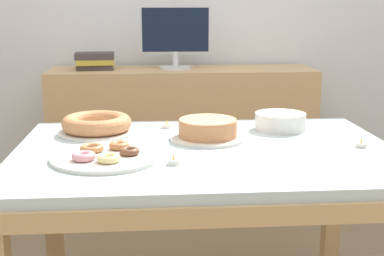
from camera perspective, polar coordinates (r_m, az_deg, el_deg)
wall_back at (r=3.57m, az=-1.38°, el=13.27°), size 8.00×0.10×2.60m
dining_table at (r=1.96m, az=1.47°, el=-4.89°), size 1.41×0.99×0.77m
sideboard at (r=3.37m, az=-1.02°, el=-1.30°), size 1.61×0.44×0.90m
computer_monitor at (r=3.27m, az=-1.78°, el=9.62°), size 0.42×0.20×0.38m
book_stack at (r=3.29m, az=-10.32°, el=7.05°), size 0.24×0.20×0.10m
cake_chocolate_round at (r=2.05m, az=1.69°, el=-0.23°), size 0.29×0.29×0.08m
cake_golden_bundt at (r=2.18m, az=-10.12°, el=0.34°), size 0.31×0.31×0.07m
pastry_platter at (r=1.82m, az=-9.19°, el=-2.93°), size 0.37×0.37×0.04m
plate_stack at (r=2.25m, az=9.39°, el=0.71°), size 0.21×0.21×0.07m
tealight_right_edge at (r=2.25m, az=-2.72°, el=0.27°), size 0.04×0.04×0.04m
tealight_near_front at (r=1.74m, az=-1.96°, el=-3.58°), size 0.04×0.04×0.04m
tealight_centre at (r=2.04m, az=17.61°, el=-1.69°), size 0.04×0.04×0.04m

